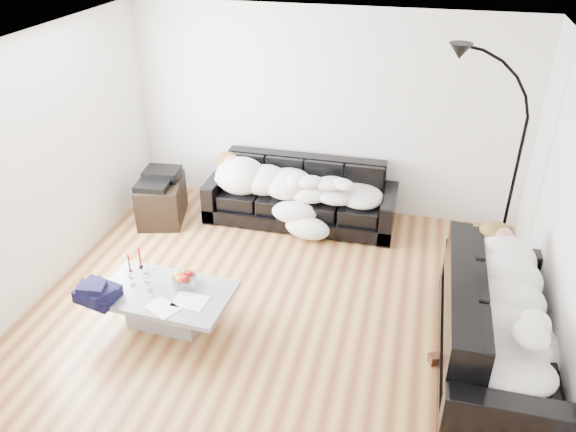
% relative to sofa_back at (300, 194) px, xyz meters
% --- Properties ---
extents(ground, '(5.00, 5.00, 0.00)m').
position_rel_sofa_back_xyz_m(ground, '(0.20, -1.76, -0.39)').
color(ground, brown).
rests_on(ground, ground).
extents(wall_back, '(5.00, 0.02, 2.60)m').
position_rel_sofa_back_xyz_m(wall_back, '(0.20, 0.49, 0.91)').
color(wall_back, silver).
rests_on(wall_back, ground).
extents(wall_left, '(0.02, 4.50, 2.60)m').
position_rel_sofa_back_xyz_m(wall_left, '(-2.30, -1.76, 0.91)').
color(wall_left, silver).
rests_on(wall_left, ground).
extents(wall_right, '(0.02, 4.50, 2.60)m').
position_rel_sofa_back_xyz_m(wall_right, '(2.70, -1.76, 0.91)').
color(wall_right, silver).
rests_on(wall_right, ground).
extents(ceiling, '(5.00, 5.00, 0.00)m').
position_rel_sofa_back_xyz_m(ceiling, '(0.20, -1.76, 2.21)').
color(ceiling, white).
rests_on(ceiling, ground).
extents(sofa_back, '(2.40, 0.83, 0.78)m').
position_rel_sofa_back_xyz_m(sofa_back, '(0.00, 0.00, 0.00)').
color(sofa_back, black).
rests_on(sofa_back, ground).
extents(sofa_right, '(0.95, 2.22, 0.90)m').
position_rel_sofa_back_xyz_m(sofa_right, '(2.25, -2.08, 0.06)').
color(sofa_right, black).
rests_on(sofa_right, ground).
extents(sleeper_back, '(2.03, 0.70, 0.41)m').
position_rel_sofa_back_xyz_m(sleeper_back, '(0.00, -0.05, 0.23)').
color(sleeper_back, white).
rests_on(sleeper_back, sofa_back).
extents(sleeper_right, '(0.80, 1.90, 0.47)m').
position_rel_sofa_back_xyz_m(sleeper_right, '(2.25, -2.08, 0.26)').
color(sleeper_right, white).
rests_on(sleeper_right, sofa_right).
extents(teal_cushion, '(0.42, 0.38, 0.20)m').
position_rel_sofa_back_xyz_m(teal_cushion, '(2.19, -1.39, 0.33)').
color(teal_cushion, '#0F556B').
rests_on(teal_cushion, sofa_right).
extents(coffee_table, '(1.31, 0.81, 0.37)m').
position_rel_sofa_back_xyz_m(coffee_table, '(-0.82, -2.27, -0.21)').
color(coffee_table, '#939699').
rests_on(coffee_table, ground).
extents(fruit_bowl, '(0.25, 0.25, 0.15)m').
position_rel_sofa_back_xyz_m(fruit_bowl, '(-0.68, -2.11, 0.05)').
color(fruit_bowl, white).
rests_on(fruit_bowl, coffee_table).
extents(wine_glass_a, '(0.09, 0.09, 0.19)m').
position_rel_sofa_back_xyz_m(wine_glass_a, '(-1.04, -2.17, 0.07)').
color(wine_glass_a, white).
rests_on(wine_glass_a, coffee_table).
extents(wine_glass_b, '(0.08, 0.08, 0.15)m').
position_rel_sofa_back_xyz_m(wine_glass_b, '(-1.17, -2.25, 0.05)').
color(wine_glass_b, white).
rests_on(wine_glass_b, coffee_table).
extents(wine_glass_c, '(0.10, 0.10, 0.19)m').
position_rel_sofa_back_xyz_m(wine_glass_c, '(-0.96, -2.29, 0.07)').
color(wine_glass_c, white).
rests_on(wine_glass_c, coffee_table).
extents(candle_left, '(0.04, 0.04, 0.21)m').
position_rel_sofa_back_xyz_m(candle_left, '(-1.29, -2.06, 0.09)').
color(candle_left, maroon).
rests_on(candle_left, coffee_table).
extents(candle_right, '(0.05, 0.05, 0.24)m').
position_rel_sofa_back_xyz_m(candle_right, '(-1.22, -1.96, 0.10)').
color(candle_right, maroon).
rests_on(candle_right, coffee_table).
extents(newspaper_a, '(0.33, 0.26, 0.01)m').
position_rel_sofa_back_xyz_m(newspaper_a, '(-0.52, -2.35, -0.01)').
color(newspaper_a, silver).
rests_on(newspaper_a, coffee_table).
extents(newspaper_b, '(0.36, 0.33, 0.01)m').
position_rel_sofa_back_xyz_m(newspaper_b, '(-0.73, -2.50, -0.01)').
color(newspaper_b, silver).
rests_on(newspaper_b, coffee_table).
extents(navy_jacket, '(0.42, 0.36, 0.19)m').
position_rel_sofa_back_xyz_m(navy_jacket, '(-1.33, -2.57, 0.16)').
color(navy_jacket, black).
rests_on(navy_jacket, coffee_table).
extents(shoes, '(0.49, 0.41, 0.10)m').
position_rel_sofa_back_xyz_m(shoes, '(1.90, -2.10, -0.34)').
color(shoes, '#472311').
rests_on(shoes, ground).
extents(av_cabinet, '(0.71, 0.88, 0.53)m').
position_rel_sofa_back_xyz_m(av_cabinet, '(-1.75, -0.37, -0.13)').
color(av_cabinet, black).
rests_on(av_cabinet, ground).
extents(stereo, '(0.47, 0.39, 0.13)m').
position_rel_sofa_back_xyz_m(stereo, '(-1.75, -0.37, 0.20)').
color(stereo, black).
rests_on(stereo, av_cabinet).
extents(floor_lamp, '(0.81, 0.39, 2.16)m').
position_rel_sofa_back_xyz_m(floor_lamp, '(2.40, -0.42, 0.69)').
color(floor_lamp, black).
rests_on(floor_lamp, ground).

